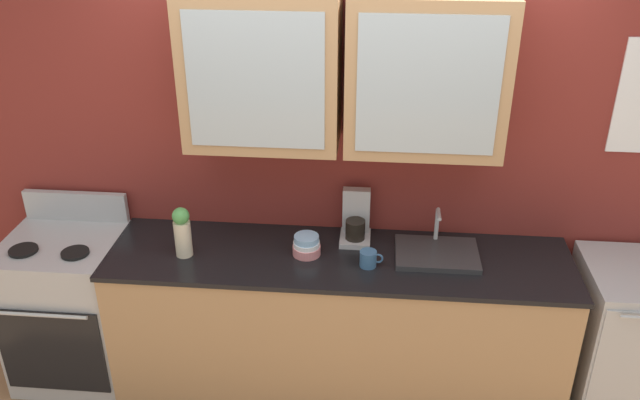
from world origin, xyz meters
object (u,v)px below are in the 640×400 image
Objects in this scene: bowl_stack at (307,245)px; coffee_maker at (356,222)px; dishwasher at (628,341)px; cup_near_sink at (368,259)px; vase at (182,232)px; stove_range at (72,308)px; sink_faucet at (437,253)px.

bowl_stack is 0.53× the size of coffee_maker.
dishwasher is at bearing -7.80° from coffee_maker.
cup_near_sink is 0.14× the size of dishwasher.
coffee_maker is (-1.53, 0.21, 0.56)m from dishwasher.
bowl_stack is 0.17× the size of dishwasher.
dishwasher is 3.14× the size of coffee_maker.
cup_near_sink is (1.00, -0.02, -0.10)m from vase.
vase is at bearing -164.04° from coffee_maker.
stove_range reaches higher than dishwasher.
stove_range is at bearing 179.93° from dishwasher.
vase is 0.31× the size of dishwasher.
vase is 0.95m from coffee_maker.
stove_range is at bearing 177.45° from cup_near_sink.
stove_range is 3.82× the size of vase.
cup_near_sink is at bearing -177.10° from dishwasher.
coffee_maker reaches higher than stove_range.
bowl_stack is 0.54× the size of vase.
coffee_maker reaches higher than dishwasher.
stove_range is at bearing -179.60° from bowl_stack.
sink_faucet reaches higher than cup_near_sink.
stove_range is 0.95m from vase.
vase reaches higher than bowl_stack.
vase reaches higher than cup_near_sink.
vase is at bearing 178.84° from cup_near_sink.
stove_range is 1.49m from bowl_stack.
stove_range is at bearing -172.96° from coffee_maker.
coffee_maker is at bearing 106.01° from cup_near_sink.
stove_range is 3.76× the size of coffee_maker.
vase is (-1.37, -0.11, 0.13)m from sink_faucet.
dishwasher is at bearing -0.07° from stove_range.
bowl_stack is (-0.71, -0.05, 0.03)m from sink_faucet.
sink_faucet is 0.49× the size of dishwasher.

